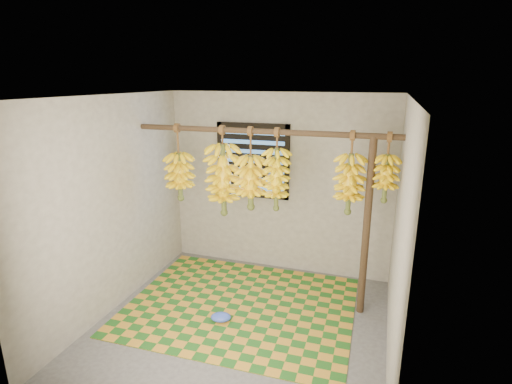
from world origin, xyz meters
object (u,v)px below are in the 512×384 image
at_px(banana_bunch_f, 386,178).
at_px(plastic_bag, 221,317).
at_px(woven_mat, 241,305).
at_px(banana_bunch_d, 276,179).
at_px(banana_bunch_c, 251,182).
at_px(banana_bunch_e, 349,184).
at_px(banana_bunch_b, 223,180).
at_px(support_post, 366,229).
at_px(banana_bunch_a, 180,176).

bearing_deg(banana_bunch_f, plastic_bag, -156.54).
xyz_separation_m(woven_mat, banana_bunch_d, (0.33, 0.32, 1.47)).
xyz_separation_m(woven_mat, banana_bunch_c, (0.02, 0.32, 1.41)).
height_order(banana_bunch_c, banana_bunch_e, same).
bearing_deg(banana_bunch_e, banana_bunch_f, -0.00).
bearing_deg(banana_bunch_c, banana_bunch_d, 0.00).
distance_m(banana_bunch_b, banana_bunch_c, 0.34).
relative_size(banana_bunch_e, banana_bunch_f, 1.22).
relative_size(woven_mat, banana_bunch_c, 2.70).
relative_size(woven_mat, banana_bunch_b, 2.43).
bearing_deg(support_post, banana_bunch_a, -180.00).
relative_size(banana_bunch_c, banana_bunch_e, 1.06).
relative_size(plastic_bag, banana_bunch_a, 0.24).
distance_m(banana_bunch_b, banana_bunch_e, 1.44).
distance_m(support_post, woven_mat, 1.69).
xyz_separation_m(plastic_bag, banana_bunch_f, (1.58, 0.68, 1.52)).
xyz_separation_m(banana_bunch_a, banana_bunch_d, (1.21, 0.00, 0.06)).
bearing_deg(banana_bunch_b, support_post, 0.00).
bearing_deg(banana_bunch_f, banana_bunch_e, 180.00).
xyz_separation_m(banana_bunch_c, banana_bunch_d, (0.30, 0.00, 0.06)).
height_order(banana_bunch_a, banana_bunch_b, same).
height_order(plastic_bag, banana_bunch_c, banana_bunch_c).
height_order(plastic_bag, banana_bunch_a, banana_bunch_a).
height_order(banana_bunch_a, banana_bunch_c, same).
bearing_deg(support_post, banana_bunch_b, 180.00).
relative_size(woven_mat, banana_bunch_f, 3.51).
relative_size(plastic_bag, banana_bunch_b, 0.21).
height_order(banana_bunch_c, banana_bunch_d, same).
xyz_separation_m(plastic_bag, banana_bunch_e, (1.22, 0.68, 1.43)).
relative_size(plastic_bag, banana_bunch_d, 0.24).
height_order(woven_mat, banana_bunch_f, banana_bunch_f).
distance_m(plastic_bag, banana_bunch_d, 1.63).
bearing_deg(plastic_bag, banana_bunch_d, 58.51).
xyz_separation_m(banana_bunch_a, banana_bunch_f, (2.37, 0.00, 0.16)).
xyz_separation_m(banana_bunch_b, banana_bunch_f, (1.80, 0.00, 0.16)).
xyz_separation_m(banana_bunch_e, banana_bunch_f, (0.36, -0.00, 0.09)).
bearing_deg(banana_bunch_e, banana_bunch_a, -180.00).
relative_size(woven_mat, banana_bunch_a, 2.76).
bearing_deg(banana_bunch_c, plastic_bag, -99.58).
relative_size(banana_bunch_a, banana_bunch_e, 1.04).
xyz_separation_m(plastic_bag, banana_bunch_c, (0.12, 0.68, 1.36)).
relative_size(banana_bunch_a, banana_bunch_d, 0.99).
relative_size(support_post, banana_bunch_b, 1.89).
bearing_deg(plastic_bag, banana_bunch_f, 23.46).
xyz_separation_m(plastic_bag, banana_bunch_d, (0.42, 0.68, 1.42)).
xyz_separation_m(woven_mat, banana_bunch_a, (-0.89, 0.32, 1.41)).
bearing_deg(banana_bunch_d, woven_mat, -135.61).
relative_size(plastic_bag, banana_bunch_f, 0.31).
relative_size(banana_bunch_d, banana_bunch_f, 1.28).
distance_m(plastic_bag, banana_bunch_e, 2.00).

